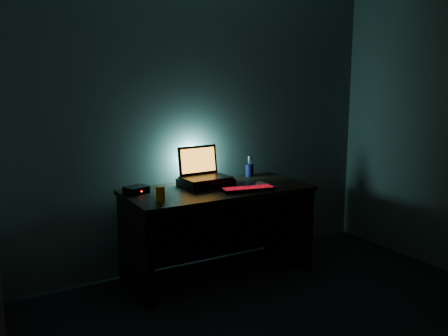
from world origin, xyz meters
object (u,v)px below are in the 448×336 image
Objects in this scene: laptop at (203,171)px; juice_glass at (161,194)px; mouse at (261,184)px; router at (136,190)px; keyboard at (248,189)px; pen_cup at (249,170)px.

laptop reaches higher than juice_glass.
mouse is at bearing 2.81° from juice_glass.
juice_glass reaches higher than router.
keyboard is at bearing -2.14° from juice_glass.
keyboard is at bearing -39.04° from router.
mouse is 0.83× the size of juice_glass.
keyboard is 2.21× the size of router.
laptop reaches higher than keyboard.
mouse is 1.01m from router.
router is (-0.07, 0.31, -0.03)m from juice_glass.
juice_glass is (-1.04, -0.44, 0.00)m from pen_cup.
laptop is 0.55m from pen_cup.
router is at bearing 102.72° from juice_glass.
laptop is 0.61m from juice_glass.
mouse is 0.85× the size of pen_cup.
pen_cup reaches higher than keyboard.
router reaches higher than keyboard.
mouse is at bearing -38.98° from laptop.
keyboard is 0.19m from mouse.
pen_cup is 1.13m from juice_glass.
laptop is at bearing -167.67° from pen_cup.
mouse is (0.39, -0.28, -0.10)m from laptop.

